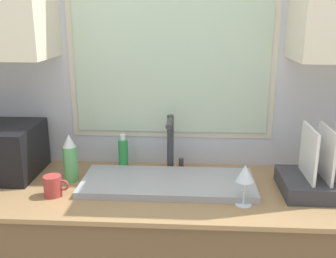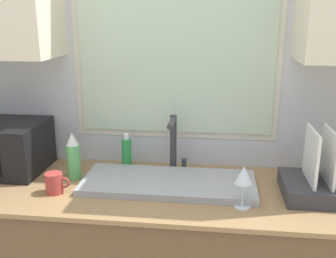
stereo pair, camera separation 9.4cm
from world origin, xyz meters
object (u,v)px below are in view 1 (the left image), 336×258
Objects in this scene: spray_bottle at (70,159)px; faucet at (172,140)px; wine_glass at (245,175)px; soap_bottle at (123,154)px; dish_rack at (325,178)px; mug_near_sink at (53,186)px.

faucet is at bearing 17.11° from spray_bottle.
faucet is 1.61× the size of wine_glass.
wine_glass is (0.54, -0.35, 0.05)m from soap_bottle.
soap_bottle is (0.22, 0.15, -0.03)m from spray_bottle.
spray_bottle is (-1.12, 0.06, 0.04)m from dish_rack.
faucet reaches higher than wine_glass.
soap_bottle is at bearing 51.68° from mug_near_sink.
wine_glass reaches higher than mug_near_sink.
spray_bottle is at bearing -162.89° from faucet.
faucet is 0.48m from spray_bottle.
soap_bottle is at bearing 166.84° from dish_rack.
mug_near_sink is at bearing -175.07° from dish_rack.
wine_glass is at bearing -2.57° from mug_near_sink.
dish_rack is 0.93m from soap_bottle.
dish_rack reaches higher than faucet.
mug_near_sink is (-0.48, -0.30, -0.12)m from faucet.
faucet is 1.25× the size of spray_bottle.
wine_glass is at bearing -47.55° from faucet.
soap_bottle is 0.65m from wine_glass.
soap_bottle is 0.40m from mug_near_sink.
dish_rack reaches higher than mug_near_sink.
mug_near_sink is at bearing 177.43° from wine_glass.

